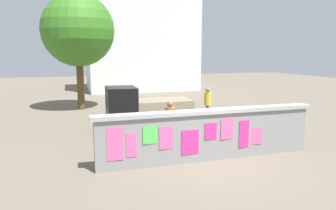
% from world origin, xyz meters
% --- Properties ---
extents(ground, '(60.00, 60.00, 0.00)m').
position_xyz_m(ground, '(0.00, 8.00, 0.00)').
color(ground, '#6B6051').
extents(poster_wall, '(7.06, 0.42, 1.57)m').
position_xyz_m(poster_wall, '(-0.01, -0.00, 0.81)').
color(poster_wall, gray).
rests_on(poster_wall, ground).
extents(auto_rickshaw_truck, '(3.64, 1.60, 1.85)m').
position_xyz_m(auto_rickshaw_truck, '(-0.95, 4.45, 0.90)').
color(auto_rickshaw_truck, black).
rests_on(auto_rickshaw_truck, ground).
extents(motorcycle, '(1.89, 0.59, 0.87)m').
position_xyz_m(motorcycle, '(2.84, 1.34, 0.46)').
color(motorcycle, black).
rests_on(motorcycle, ground).
extents(bicycle_near, '(1.71, 0.44, 0.95)m').
position_xyz_m(bicycle_near, '(0.93, 1.83, 0.36)').
color(bicycle_near, black).
rests_on(bicycle_near, ground).
extents(bicycle_far, '(1.65, 0.61, 0.95)m').
position_xyz_m(bicycle_far, '(-2.43, 1.63, 0.36)').
color(bicycle_far, black).
rests_on(bicycle_far, ground).
extents(person_walking, '(0.42, 0.42, 1.62)m').
position_xyz_m(person_walking, '(-0.69, 1.71, 0.99)').
color(person_walking, yellow).
rests_on(person_walking, ground).
extents(person_bystander, '(0.38, 0.38, 1.62)m').
position_xyz_m(person_bystander, '(2.27, 5.03, 0.99)').
color(person_bystander, purple).
rests_on(person_bystander, ground).
extents(tree_roadside, '(4.09, 4.09, 6.57)m').
position_xyz_m(tree_roadside, '(-3.36, 10.32, 4.50)').
color(tree_roadside, brown).
rests_on(tree_roadside, ground).
extents(building_background, '(9.67, 5.67, 8.72)m').
position_xyz_m(building_background, '(2.33, 19.36, 4.38)').
color(building_background, silver).
rests_on(building_background, ground).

